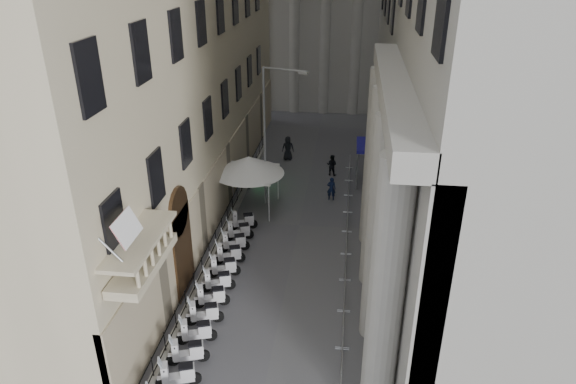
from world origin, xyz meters
name	(u,v)px	position (x,y,z in m)	size (l,w,h in m)	color
iron_fence	(226,230)	(-4.30, 18.00, 0.00)	(0.30, 28.00, 1.40)	black
blue_awning	(366,183)	(4.15, 26.00, 0.00)	(1.60, 3.00, 3.00)	navy
scooter_3	(189,363)	(-3.28, 7.14, 0.00)	(0.56, 1.40, 1.50)	silver
scooter_4	(198,342)	(-3.28, 8.38, 0.00)	(0.56, 1.40, 1.50)	silver
scooter_5	(205,323)	(-3.28, 9.62, 0.00)	(0.56, 1.40, 1.50)	silver
scooter_6	(212,306)	(-3.28, 10.86, 0.00)	(0.56, 1.40, 1.50)	silver
scooter_7	(219,290)	(-3.28, 12.10, 0.00)	(0.56, 1.40, 1.50)	silver
scooter_8	(225,276)	(-3.28, 13.34, 0.00)	(0.56, 1.40, 1.50)	silver
scooter_9	(230,263)	(-3.28, 14.58, 0.00)	(0.56, 1.40, 1.50)	silver
scooter_10	(235,251)	(-3.28, 15.82, 0.00)	(0.56, 1.40, 1.50)	silver
scooter_11	(239,240)	(-3.28, 17.06, 0.00)	(0.56, 1.40, 1.50)	silver
scooter_12	(244,229)	(-3.28, 18.30, 0.00)	(0.56, 1.40, 1.50)	silver
barrier_1	(341,371)	(2.94, 7.48, 0.00)	(0.60, 2.40, 1.10)	#B2B4BA
barrier_2	(343,329)	(2.94, 9.98, 0.00)	(0.60, 2.40, 1.10)	#B2B4BA
barrier_3	(344,295)	(2.94, 12.48, 0.00)	(0.60, 2.40, 1.10)	#B2B4BA
barrier_4	(345,267)	(2.94, 14.98, 0.00)	(0.60, 2.40, 1.10)	#B2B4BA
barrier_5	(346,243)	(2.94, 17.48, 0.00)	(0.60, 2.40, 1.10)	#B2B4BA
barrier_6	(347,222)	(2.94, 19.98, 0.00)	(0.60, 2.40, 1.10)	#B2B4BA
barrier_7	(348,204)	(2.94, 22.48, 0.00)	(0.60, 2.40, 1.10)	#B2B4BA
barrier_8	(349,188)	(2.94, 24.98, 0.00)	(0.60, 2.40, 1.10)	#B2B4BA
barrier_9	(349,174)	(2.94, 27.48, 0.00)	(0.60, 2.40, 1.10)	#B2B4BA
security_tent	(248,165)	(-3.45, 21.13, 3.04)	(4.48, 4.48, 3.64)	silver
street_lamp	(270,126)	(-2.13, 21.79, 5.46)	(2.86, 1.07, 9.08)	#999CA1
info_kiosk	(248,173)	(-4.19, 24.38, 1.03)	(0.50, 1.00, 2.03)	black
pedestrian_a	(331,189)	(1.79, 23.00, 0.81)	(0.59, 0.39, 1.62)	black
pedestrian_b	(332,165)	(1.61, 27.16, 0.80)	(0.78, 0.61, 1.61)	black
pedestrian_c	(288,148)	(-2.00, 29.80, 0.97)	(0.95, 0.62, 1.94)	black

